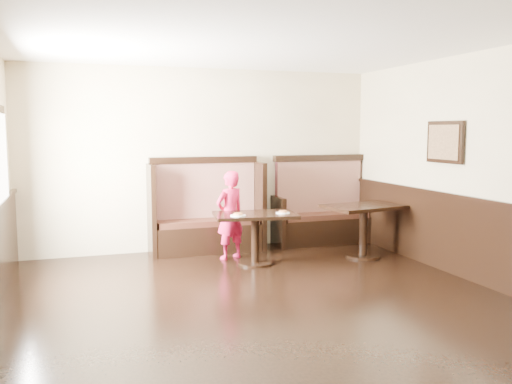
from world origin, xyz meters
name	(u,v)px	position (x,y,z in m)	size (l,w,h in m)	color
ground	(285,322)	(0.00, 0.00, 0.00)	(7.00, 7.00, 0.00)	black
room_shell	(247,250)	(-0.30, 0.28, 0.67)	(7.00, 7.00, 7.00)	beige
booth_main	(206,217)	(0.00, 3.30, 0.53)	(1.75, 0.72, 1.45)	black
booth_neighbor	(322,214)	(1.95, 3.29, 0.48)	(1.65, 0.72, 1.45)	black
table_main	(255,225)	(0.45, 2.26, 0.55)	(1.20, 0.84, 0.71)	black
table_neighbor	(363,218)	(2.09, 2.18, 0.57)	(1.21, 0.89, 0.77)	black
child	(230,215)	(0.21, 2.69, 0.64)	(0.47, 0.31, 1.28)	#D61649
pizza_plate_left	(238,215)	(0.16, 2.13, 0.73)	(0.21, 0.21, 0.04)	white
pizza_plate_right	(283,212)	(0.82, 2.16, 0.73)	(0.19, 0.19, 0.04)	white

